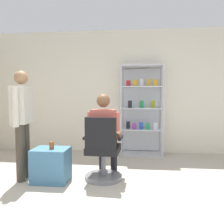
% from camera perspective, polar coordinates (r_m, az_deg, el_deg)
% --- Properties ---
extents(ground_plane, '(7.20, 7.20, 0.00)m').
position_cam_1_polar(ground_plane, '(2.55, -1.60, -25.67)').
color(ground_plane, '#B2A899').
extents(back_wall, '(6.00, 0.10, 2.70)m').
position_cam_1_polar(back_wall, '(5.20, 2.85, 5.02)').
color(back_wall, silver).
rests_on(back_wall, ground).
extents(display_cabinet_main, '(0.90, 0.45, 1.90)m').
position_cam_1_polar(display_cabinet_main, '(4.96, 7.29, 0.58)').
color(display_cabinet_main, '#B7B7BC').
rests_on(display_cabinet_main, ground).
extents(office_chair, '(0.57, 0.56, 0.96)m').
position_cam_1_polar(office_chair, '(3.48, -2.29, -10.40)').
color(office_chair, slate).
rests_on(office_chair, ground).
extents(seated_shopkeeper, '(0.50, 0.58, 1.29)m').
position_cam_1_polar(seated_shopkeeper, '(3.58, -1.80, -4.81)').
color(seated_shopkeeper, black).
rests_on(seated_shopkeeper, ground).
extents(storage_crate, '(0.51, 0.40, 0.49)m').
position_cam_1_polar(storage_crate, '(3.60, -14.77, -12.51)').
color(storage_crate, teal).
rests_on(storage_crate, ground).
extents(tea_glass, '(0.07, 0.07, 0.11)m').
position_cam_1_polar(tea_glass, '(3.49, -14.67, -7.98)').
color(tea_glass, brown).
rests_on(tea_glass, storage_crate).
extents(standing_customer, '(0.25, 0.52, 1.63)m').
position_cam_1_polar(standing_customer, '(3.69, -21.31, -1.35)').
color(standing_customer, '#3F382D').
rests_on(standing_customer, ground).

